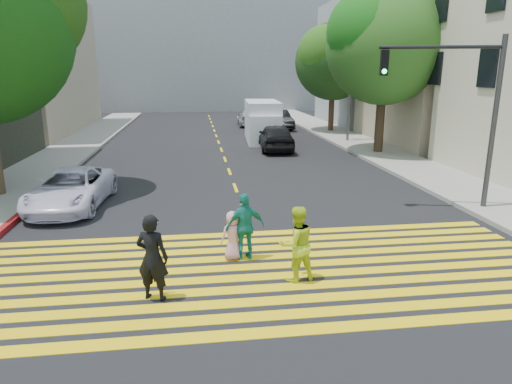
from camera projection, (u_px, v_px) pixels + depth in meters
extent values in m
plane|color=black|center=(276.00, 298.00, 9.04)|extent=(120.00, 120.00, 0.00)
cube|color=gray|center=(84.00, 141.00, 29.01)|extent=(3.00, 40.00, 0.15)
cube|color=gray|center=(383.00, 154.00, 24.49)|extent=(3.00, 60.00, 0.15)
cube|color=maroon|center=(19.00, 217.00, 13.88)|extent=(0.20, 8.00, 0.16)
cube|color=yellow|center=(288.00, 331.00, 7.89)|extent=(13.40, 0.35, 0.01)
cube|color=yellow|center=(282.00, 315.00, 8.41)|extent=(13.40, 0.35, 0.01)
cube|color=yellow|center=(277.00, 301.00, 8.94)|extent=(13.40, 0.35, 0.01)
cube|color=yellow|center=(272.00, 288.00, 9.47)|extent=(13.40, 0.35, 0.01)
cube|color=yellow|center=(268.00, 276.00, 9.99)|extent=(13.40, 0.35, 0.01)
cube|color=yellow|center=(264.00, 266.00, 10.52)|extent=(13.40, 0.35, 0.01)
cube|color=yellow|center=(261.00, 257.00, 11.05)|extent=(13.40, 0.35, 0.01)
cube|color=yellow|center=(258.00, 248.00, 11.58)|extent=(13.40, 0.35, 0.01)
cube|color=yellow|center=(255.00, 241.00, 12.10)|extent=(13.40, 0.35, 0.01)
cube|color=yellow|center=(252.00, 234.00, 12.63)|extent=(13.40, 0.35, 0.01)
cube|color=yellow|center=(244.00, 210.00, 14.79)|extent=(0.12, 1.40, 0.01)
cube|color=yellow|center=(235.00, 188.00, 17.66)|extent=(0.12, 1.40, 0.01)
cube|color=yellow|center=(229.00, 171.00, 20.54)|extent=(0.12, 1.40, 0.01)
cube|color=yellow|center=(225.00, 159.00, 23.41)|extent=(0.12, 1.40, 0.01)
cube|color=yellow|center=(221.00, 150.00, 26.29)|extent=(0.12, 1.40, 0.01)
cube|color=yellow|center=(219.00, 142.00, 29.16)|extent=(0.12, 1.40, 0.01)
cube|color=yellow|center=(216.00, 136.00, 32.04)|extent=(0.12, 1.40, 0.01)
cube|color=yellow|center=(214.00, 130.00, 34.91)|extent=(0.12, 1.40, 0.01)
cube|color=yellow|center=(213.00, 126.00, 37.79)|extent=(0.12, 1.40, 0.01)
cube|color=yellow|center=(211.00, 122.00, 40.66)|extent=(0.12, 1.40, 0.01)
cube|color=yellow|center=(210.00, 119.00, 43.54)|extent=(0.12, 1.40, 0.01)
cube|color=yellow|center=(209.00, 116.00, 46.41)|extent=(0.12, 1.40, 0.01)
cube|color=tan|center=(464.00, 61.00, 27.90)|extent=(10.00, 10.00, 10.00)
cube|color=gray|center=(389.00, 64.00, 38.44)|extent=(10.00, 10.00, 10.00)
cube|color=gray|center=(205.00, 57.00, 53.51)|extent=(30.00, 8.00, 12.00)
sphere|color=#194208|center=(15.00, 3.00, 15.30)|extent=(5.60, 5.60, 4.63)
cylinder|color=black|center=(380.00, 124.00, 24.51)|extent=(0.53, 0.53, 3.24)
sphere|color=#245D1A|center=(385.00, 45.00, 23.47)|extent=(6.80, 6.80, 6.10)
sphere|color=#1B4B18|center=(404.00, 28.00, 23.84)|extent=(5.10, 5.10, 4.57)
sphere|color=#1B6016|center=(369.00, 32.00, 22.85)|extent=(4.76, 4.76, 4.27)
cylinder|color=#422F1E|center=(331.00, 113.00, 33.56)|extent=(0.53, 0.53, 2.88)
sphere|color=black|center=(333.00, 62.00, 32.64)|extent=(7.26, 7.26, 5.48)
sphere|color=#1C5C0F|center=(343.00, 50.00, 33.22)|extent=(5.44, 5.44, 4.11)
sphere|color=#245817|center=(325.00, 53.00, 31.86)|extent=(5.08, 5.08, 3.84)
imported|color=black|center=(152.00, 258.00, 8.80)|extent=(0.74, 0.61, 1.75)
imported|color=#C3DF23|center=(296.00, 244.00, 9.63)|extent=(0.94, 0.81, 1.65)
imported|color=pink|center=(233.00, 236.00, 10.79)|extent=(0.66, 0.53, 1.19)
imported|color=#1B8175|center=(245.00, 227.00, 10.76)|extent=(1.01, 0.56, 1.62)
imported|color=silver|center=(71.00, 189.00, 14.98)|extent=(2.38, 4.65, 1.26)
imported|color=black|center=(276.00, 137.00, 25.93)|extent=(2.07, 4.58, 1.53)
imported|color=#B5B5B6|center=(249.00, 118.00, 37.81)|extent=(2.02, 4.60, 1.32)
imported|color=black|center=(278.00, 120.00, 35.64)|extent=(1.85, 4.55, 1.47)
cube|color=silver|center=(262.00, 121.00, 29.62)|extent=(2.33, 5.19, 2.54)
cube|color=white|center=(265.00, 131.00, 27.56)|extent=(2.00, 1.33, 1.83)
cylinder|color=#262525|center=(251.00, 139.00, 28.04)|extent=(0.30, 0.72, 0.71)
cylinder|color=#292626|center=(278.00, 139.00, 28.15)|extent=(0.30, 0.72, 0.71)
cylinder|color=black|center=(248.00, 131.00, 31.56)|extent=(0.30, 0.72, 0.71)
cylinder|color=black|center=(271.00, 131.00, 31.67)|extent=(0.30, 0.72, 0.71)
cylinder|color=#353537|center=(494.00, 126.00, 14.09)|extent=(0.20, 0.20, 5.43)
cylinder|color=black|center=(441.00, 47.00, 13.67)|extent=(3.54, 0.96, 0.11)
cube|color=black|center=(384.00, 63.00, 13.95)|extent=(0.28, 0.28, 0.76)
sphere|color=#23D756|center=(384.00, 71.00, 13.89)|extent=(0.17, 0.17, 0.14)
cylinder|color=#585858|center=(351.00, 69.00, 27.86)|extent=(0.18, 0.18, 9.06)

